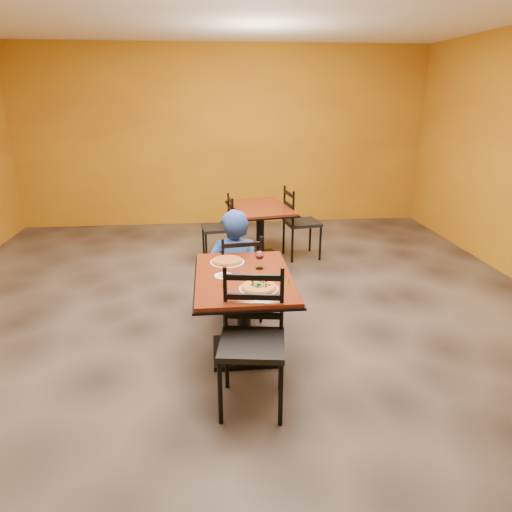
{
  "coord_description": "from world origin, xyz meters",
  "views": [
    {
      "loc": [
        -0.26,
        -4.07,
        2.19
      ],
      "look_at": [
        0.13,
        -0.3,
        0.85
      ],
      "focal_mm": 32.1,
      "sensor_mm": 36.0,
      "label": 1
    }
  ],
  "objects": [
    {
      "name": "wall_back",
      "position": [
        0.0,
        4.0,
        1.5
      ],
      "size": [
        7.0,
        0.01,
        3.0
      ],
      "primitive_type": "cube",
      "color": "#B18013",
      "rests_on": "ground"
    },
    {
      "name": "chair_main_far",
      "position": [
        0.0,
        0.24,
        0.45
      ],
      "size": [
        0.46,
        0.46,
        0.91
      ],
      "primitive_type": null,
      "rotation": [
        0.0,
        0.0,
        3.28
      ],
      "color": "black",
      "rests_on": "floor"
    },
    {
      "name": "wine_glass",
      "position": [
        0.15,
        -0.35,
        0.84
      ],
      "size": [
        0.08,
        0.08,
        0.18
      ],
      "primitive_type": null,
      "color": "white",
      "rests_on": "table_main"
    },
    {
      "name": "chair_main_near",
      "position": [
        0.0,
        -1.23,
        0.51
      ],
      "size": [
        0.52,
        0.52,
        1.02
      ],
      "primitive_type": null,
      "rotation": [
        0.0,
        0.0,
        -0.15
      ],
      "color": "black",
      "rests_on": "floor"
    },
    {
      "name": "diner",
      "position": [
        -0.03,
        0.39,
        0.56
      ],
      "size": [
        0.57,
        0.38,
        1.11
      ],
      "primitive_type": "imported",
      "rotation": [
        0.0,
        0.0,
        3.13
      ],
      "color": "#1B3C97",
      "rests_on": "floor"
    },
    {
      "name": "table_second",
      "position": [
        0.42,
        2.02,
        0.55
      ],
      "size": [
        0.94,
        1.23,
        0.75
      ],
      "rotation": [
        0.0,
        0.0,
        0.17
      ],
      "color": "maroon",
      "rests_on": "floor"
    },
    {
      "name": "chair_second_left",
      "position": [
        -0.17,
        2.02,
        0.45
      ],
      "size": [
        0.45,
        0.45,
        0.9
      ],
      "primitive_type": null,
      "rotation": [
        0.0,
        0.0,
        -1.46
      ],
      "color": "black",
      "rests_on": "floor"
    },
    {
      "name": "chair_second_right",
      "position": [
        1.01,
        2.02,
        0.5
      ],
      "size": [
        0.51,
        0.51,
        0.99
      ],
      "primitive_type": null,
      "rotation": [
        0.0,
        0.0,
        1.71
      ],
      "color": "black",
      "rests_on": "floor"
    },
    {
      "name": "fork",
      "position": [
        -0.16,
        -0.79,
        0.75
      ],
      "size": [
        0.07,
        0.19,
        0.0
      ],
      "primitive_type": "cube",
      "rotation": [
        0.0,
        0.0,
        0.3
      ],
      "color": "silver",
      "rests_on": "table_main"
    },
    {
      "name": "side_plate",
      "position": [
        -0.17,
        -0.51,
        0.76
      ],
      "size": [
        0.16,
        0.16,
        0.01
      ],
      "primitive_type": "cylinder",
      "color": "white",
      "rests_on": "table_main"
    },
    {
      "name": "plate_main",
      "position": [
        0.1,
        -0.8,
        0.76
      ],
      "size": [
        0.31,
        0.31,
        0.01
      ],
      "primitive_type": "cylinder",
      "color": "white",
      "rests_on": "table_main"
    },
    {
      "name": "dip",
      "position": [
        -0.17,
        -0.51,
        0.76
      ],
      "size": [
        0.09,
        0.09,
        0.01
      ],
      "primitive_type": "cylinder",
      "color": "tan",
      "rests_on": "side_plate"
    },
    {
      "name": "pizza_main",
      "position": [
        0.1,
        -0.8,
        0.77
      ],
      "size": [
        0.28,
        0.28,
        0.02
      ],
      "primitive_type": "cylinder",
      "color": "#852F09",
      "rests_on": "plate_main"
    },
    {
      "name": "floor",
      "position": [
        0.0,
        0.0,
        0.0
      ],
      "size": [
        7.0,
        8.0,
        0.01
      ],
      "primitive_type": "cube",
      "color": "black",
      "rests_on": "ground"
    },
    {
      "name": "table_main",
      "position": [
        0.0,
        -0.5,
        0.56
      ],
      "size": [
        0.83,
        1.23,
        0.75
      ],
      "color": "maroon",
      "rests_on": "floor"
    },
    {
      "name": "plate_far",
      "position": [
        -0.12,
        -0.17,
        0.76
      ],
      "size": [
        0.31,
        0.31,
        0.01
      ],
      "primitive_type": "cylinder",
      "color": "white",
      "rests_on": "table_main"
    },
    {
      "name": "pizza_far",
      "position": [
        -0.12,
        -0.17,
        0.77
      ],
      "size": [
        0.28,
        0.28,
        0.02
      ],
      "primitive_type": "cylinder",
      "color": "#BA6523",
      "rests_on": "plate_far"
    },
    {
      "name": "knife",
      "position": [
        0.33,
        -0.75,
        0.75
      ],
      "size": [
        0.07,
        0.21,
        0.0
      ],
      "primitive_type": "cube",
      "rotation": [
        0.0,
        0.0,
        -0.29
      ],
      "color": "silver",
      "rests_on": "table_main"
    }
  ]
}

